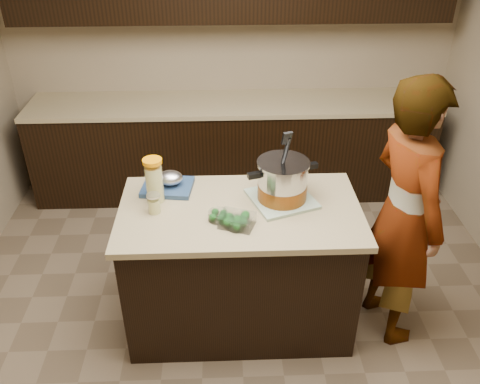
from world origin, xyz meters
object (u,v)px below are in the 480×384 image
object	(u,v)px
lemonade_pitcher	(154,182)
person	(404,215)
island	(240,266)
stock_pot	(282,183)

from	to	relation	value
lemonade_pitcher	person	size ratio (longest dim) A/B	0.16
island	lemonade_pitcher	size ratio (longest dim) A/B	5.16
stock_pot	person	world-z (taller)	person
island	person	distance (m)	1.07
stock_pot	island	bearing A→B (deg)	-177.74
person	island	bearing A→B (deg)	71.51
island	stock_pot	size ratio (longest dim) A/B	3.24
person	lemonade_pitcher	bearing A→B (deg)	68.47
stock_pot	person	distance (m)	0.75
lemonade_pitcher	person	distance (m)	1.51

